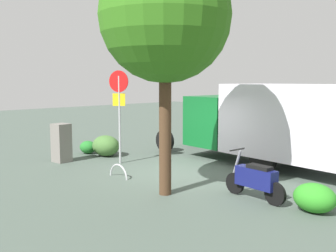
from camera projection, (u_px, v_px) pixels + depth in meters
ground_plane at (176, 172)px, 12.40m from camera, size 60.00×60.00×0.00m
box_truck_near at (267, 120)px, 13.25m from camera, size 8.13×2.71×2.83m
motorcycle at (255, 179)px, 9.53m from camera, size 1.81×0.55×1.20m
stop_sign at (119, 102)px, 13.54m from camera, size 0.71×0.33×3.30m
street_tree at (165, 17)px, 9.52m from camera, size 3.31×3.31×6.19m
utility_cabinet at (61, 143)px, 13.98m from camera, size 0.62×0.58×1.40m
bike_rack_hoop at (119, 178)px, 11.75m from camera, size 0.85×0.06×0.85m
shrub_near_sign at (315, 198)px, 8.64m from camera, size 0.97×0.79×0.66m
shrub_mid_verge at (106, 146)px, 15.08m from camera, size 1.20×0.98×0.82m
shrub_by_tree at (88, 147)px, 15.63m from camera, size 0.75×0.62×0.51m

